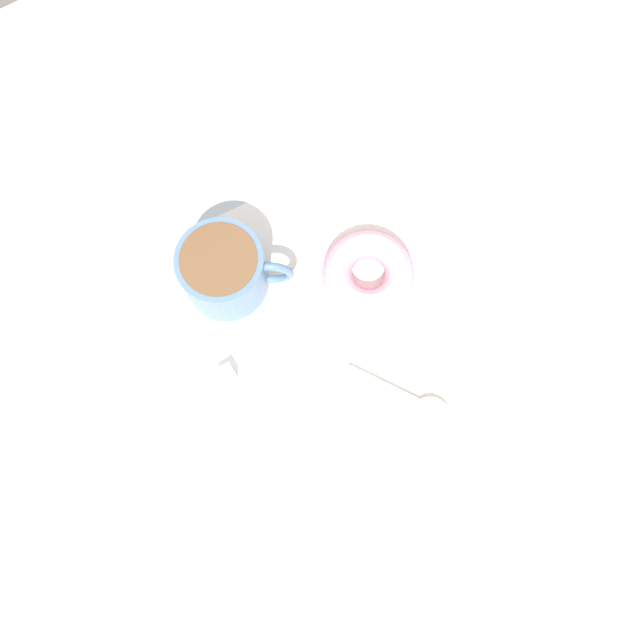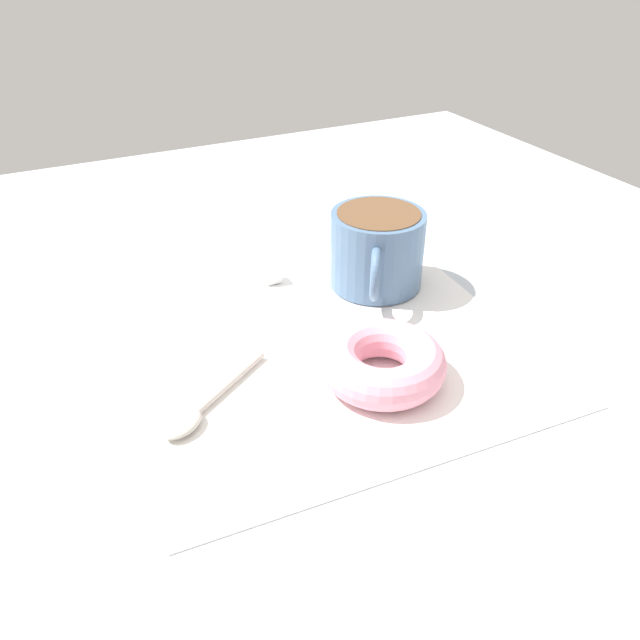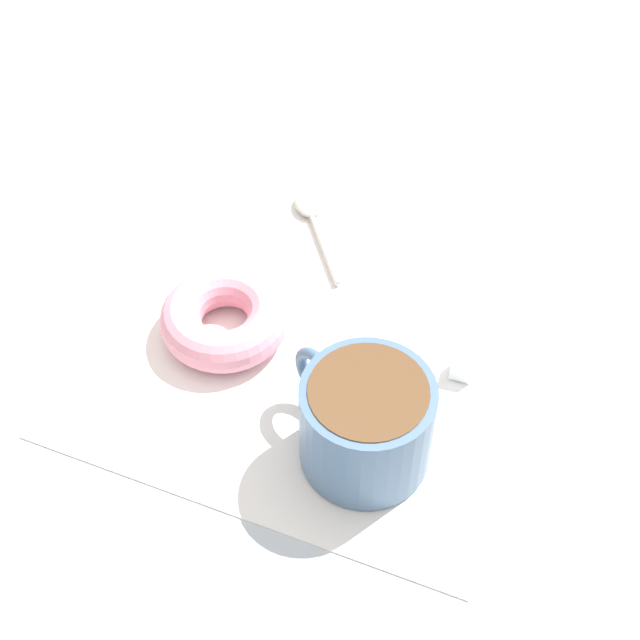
{
  "view_description": "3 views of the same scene",
  "coord_description": "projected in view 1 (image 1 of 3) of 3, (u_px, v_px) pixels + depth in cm",
  "views": [
    {
      "loc": [
        14.77,
        -10.84,
        77.97
      ],
      "look_at": [
        -2.87,
        -0.55,
        2.3
      ],
      "focal_mm": 40.0,
      "sensor_mm": 36.0,
      "label": 1
    },
    {
      "loc": [
        17.66,
        41.08,
        32.71
      ],
      "look_at": [
        -2.87,
        -0.55,
        2.3
      ],
      "focal_mm": 35.0,
      "sensor_mm": 36.0,
      "label": 2
    },
    {
      "loc": [
        -47.13,
        -15.14,
        56.19
      ],
      "look_at": [
        -2.87,
        -0.55,
        2.3
      ],
      "focal_mm": 50.0,
      "sensor_mm": 36.0,
      "label": 3
    }
  ],
  "objects": [
    {
      "name": "coffee_cup",
      "position": [
        224.0,
        271.0,
        0.78
      ],
      "size": [
        9.47,
        11.56,
        7.85
      ],
      "color": "slate",
      "rests_on": "napkin"
    },
    {
      "name": "napkin",
      "position": [
        320.0,
        325.0,
        0.8
      ],
      "size": [
        36.57,
        36.57,
        0.3
      ],
      "primitive_type": "cube",
      "rotation": [
        0.0,
        0.0,
        -0.06
      ],
      "color": "white",
      "rests_on": "ground_plane"
    },
    {
      "name": "sugar_cube",
      "position": [
        226.0,
        374.0,
        0.78
      ],
      "size": [
        1.69,
        1.69,
        1.69
      ],
      "primitive_type": "cube",
      "color": "white",
      "rests_on": "napkin"
    },
    {
      "name": "ground_plane",
      "position": [
        337.0,
        346.0,
        0.81
      ],
      "size": [
        120.0,
        120.0,
        2.0
      ],
      "primitive_type": "cube",
      "color": "#B2BCC6"
    },
    {
      "name": "donut",
      "position": [
        368.0,
        274.0,
        0.8
      ],
      "size": [
        10.46,
        10.46,
        3.38
      ],
      "primitive_type": "torus",
      "color": "pink",
      "rests_on": "napkin"
    },
    {
      "name": "spoon",
      "position": [
        421.0,
        401.0,
        0.78
      ],
      "size": [
        11.0,
        7.89,
        0.9
      ],
      "color": "#B7B2A8",
      "rests_on": "napkin"
    }
  ]
}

